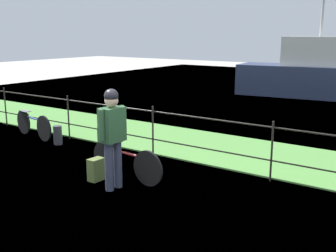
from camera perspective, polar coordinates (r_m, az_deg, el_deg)
The scene contains 12 objects.
ground_plane at distance 6.28m, azimuth -4.26°, elevation -10.94°, with size 60.00×60.00×0.00m, color #B2ADA3.
grass_strip at distance 9.02m, azimuth 9.49°, elevation -3.51°, with size 27.00×2.40×0.03m, color #569342.
harbor_water at distance 14.72m, azimuth 19.88°, elevation 2.21°, with size 30.00×30.00×0.00m, color #60849E.
iron_fence at distance 7.73m, azimuth 5.50°, elevation -1.38°, with size 18.04×0.04×1.08m.
bicycle_main at distance 7.22m, azimuth -6.05°, elevation -4.96°, with size 1.64×0.19×0.62m.
wooden_crate at distance 7.35m, azimuth -8.19°, elevation -1.21°, with size 0.36×0.28×0.27m, color olive.
terrier_dog at distance 7.29m, azimuth -8.11°, elevation 0.39°, with size 0.32×0.16×0.18m.
cyclist_person at distance 6.61m, azimuth -7.85°, elevation -0.61°, with size 0.29×0.54×1.68m.
backpack_on_paving at distance 7.27m, azimuth -10.09°, elevation -6.05°, with size 0.28×0.18×0.40m, color olive.
mooring_bollard at distance 9.78m, azimuth -15.27°, elevation -1.25°, with size 0.20×0.20×0.44m, color #38383D.
bicycle_parked at distance 10.61m, azimuth -18.49°, elevation 0.25°, with size 1.65×0.34×0.63m.
moored_boat_near at distance 17.57m, azimuth 20.31°, elevation 6.76°, with size 6.48×2.46×4.02m.
Camera 1 is at (3.64, -4.45, 2.53)m, focal length 43.26 mm.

